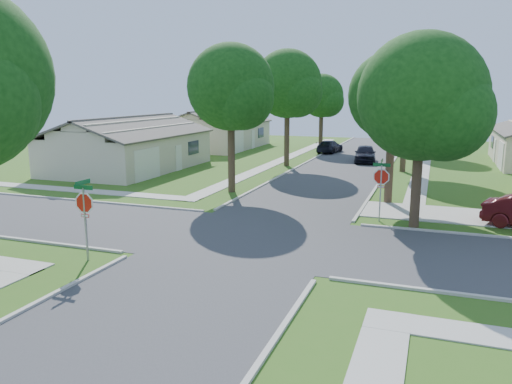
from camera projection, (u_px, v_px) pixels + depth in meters
The scene contains 18 objects.
ground at pixel (253, 238), 21.02m from camera, with size 100.00×100.00×0.00m, color #36601A.
road_ns at pixel (253, 238), 21.02m from camera, with size 7.00×100.00×0.02m, color #333335.
sidewalk_ne at pixel (423, 164), 42.97m from camera, with size 1.20×40.00×0.04m, color #9E9B91.
sidewalk_nw at pixel (287, 158), 47.03m from camera, with size 1.20×40.00×0.04m, color #9E9B91.
driveway at pixel (450, 215), 24.94m from camera, with size 8.80×3.60×0.05m, color #9E9B91.
stop_sign_sw at pixel (84, 206), 17.85m from camera, with size 1.05×0.80×2.98m.
stop_sign_ne at pixel (381, 179), 23.39m from camera, with size 1.05×0.80×2.98m.
tree_e_near at pixel (394, 100), 26.65m from camera, with size 4.97×4.80×8.28m.
tree_e_mid at pixel (408, 90), 37.60m from camera, with size 5.59×5.40×9.21m.
tree_e_far at pixel (415, 93), 49.65m from camera, with size 5.17×5.00×8.72m.
tree_w_near at pixel (232, 91), 29.68m from camera, with size 5.38×5.20×8.97m.
tree_w_mid at pixel (288, 87), 40.68m from camera, with size 5.80×5.60×9.56m.
tree_w_far at pixel (322, 98), 52.87m from camera, with size 4.76×4.60×8.04m.
tree_ne_corner at pixel (423, 103), 21.69m from camera, with size 5.80×5.60×8.66m.
house_nw_near at pixel (130, 150), 39.88m from camera, with size 8.42×13.60×4.23m.
house_nw_far at pixel (217, 134), 55.56m from camera, with size 8.42×13.60×4.23m.
car_curb_east at pixel (365, 154), 44.03m from camera, with size 1.79×4.44×1.51m, color black.
car_curb_west at pixel (330, 146), 51.05m from camera, with size 1.77×4.35×1.26m, color black.
Camera 1 is at (6.99, -18.99, 6.01)m, focal length 35.00 mm.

